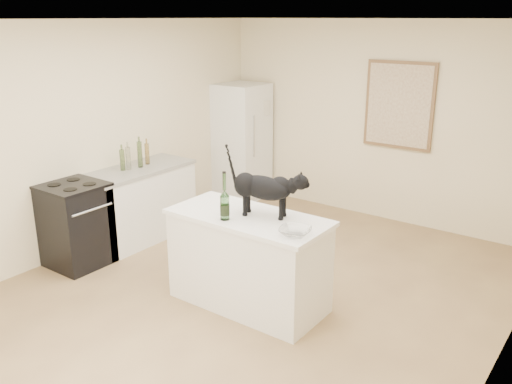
# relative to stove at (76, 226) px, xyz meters

# --- Properties ---
(floor) EXTENTS (5.50, 5.50, 0.00)m
(floor) POSITION_rel_stove_xyz_m (1.95, 0.60, -0.45)
(floor) COLOR tan
(floor) RESTS_ON ground
(ceiling) EXTENTS (5.50, 5.50, 0.00)m
(ceiling) POSITION_rel_stove_xyz_m (1.95, 0.60, 2.15)
(ceiling) COLOR white
(ceiling) RESTS_ON ground
(wall_back) EXTENTS (4.50, 0.00, 4.50)m
(wall_back) POSITION_rel_stove_xyz_m (1.95, 3.35, 0.85)
(wall_back) COLOR beige
(wall_back) RESTS_ON ground
(wall_left) EXTENTS (0.00, 5.50, 5.50)m
(wall_left) POSITION_rel_stove_xyz_m (-0.30, 0.60, 0.85)
(wall_left) COLOR beige
(wall_left) RESTS_ON ground
(island_base) EXTENTS (1.44, 0.67, 0.86)m
(island_base) POSITION_rel_stove_xyz_m (2.05, 0.40, -0.02)
(island_base) COLOR white
(island_base) RESTS_ON floor
(island_top) EXTENTS (1.50, 0.70, 0.04)m
(island_top) POSITION_rel_stove_xyz_m (2.05, 0.40, 0.43)
(island_top) COLOR white
(island_top) RESTS_ON island_base
(left_cabinets) EXTENTS (0.60, 1.40, 0.86)m
(left_cabinets) POSITION_rel_stove_xyz_m (0.00, 0.90, -0.02)
(left_cabinets) COLOR white
(left_cabinets) RESTS_ON floor
(left_countertop) EXTENTS (0.62, 1.44, 0.04)m
(left_countertop) POSITION_rel_stove_xyz_m (0.00, 0.90, 0.43)
(left_countertop) COLOR gray
(left_countertop) RESTS_ON left_cabinets
(stove) EXTENTS (0.60, 0.60, 0.90)m
(stove) POSITION_rel_stove_xyz_m (0.00, 0.00, 0.00)
(stove) COLOR black
(stove) RESTS_ON floor
(fridge) EXTENTS (0.68, 0.68, 1.70)m
(fridge) POSITION_rel_stove_xyz_m (0.00, 2.95, 0.40)
(fridge) COLOR white
(fridge) RESTS_ON floor
(artwork_frame) EXTENTS (0.90, 0.03, 1.10)m
(artwork_frame) POSITION_rel_stove_xyz_m (2.25, 3.32, 1.10)
(artwork_frame) COLOR brown
(artwork_frame) RESTS_ON wall_back
(artwork_canvas) EXTENTS (0.82, 0.00, 1.02)m
(artwork_canvas) POSITION_rel_stove_xyz_m (2.25, 3.30, 1.10)
(artwork_canvas) COLOR beige
(artwork_canvas) RESTS_ON wall_back
(black_cat) EXTENTS (0.71, 0.40, 0.48)m
(black_cat) POSITION_rel_stove_xyz_m (2.16, 0.47, 0.69)
(black_cat) COLOR black
(black_cat) RESTS_ON island_top
(wine_bottle) EXTENTS (0.11, 0.11, 0.39)m
(wine_bottle) POSITION_rel_stove_xyz_m (1.94, 0.19, 0.65)
(wine_bottle) COLOR #285E25
(wine_bottle) RESTS_ON island_top
(glass_bowl) EXTENTS (0.32, 0.32, 0.06)m
(glass_bowl) POSITION_rel_stove_xyz_m (2.65, 0.25, 0.48)
(glass_bowl) COLOR white
(glass_bowl) RESTS_ON island_top
(fridge_paper) EXTENTS (0.06, 0.15, 0.21)m
(fridge_paper) POSITION_rel_stove_xyz_m (0.34, 3.08, 0.92)
(fridge_paper) COLOR beige
(fridge_paper) RESTS_ON fridge
(counter_bottle_cluster) EXTENTS (0.12, 0.43, 0.31)m
(counter_bottle_cluster) POSITION_rel_stove_xyz_m (-0.02, 0.90, 0.59)
(counter_bottle_cluster) COLOR brown
(counter_bottle_cluster) RESTS_ON left_countertop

